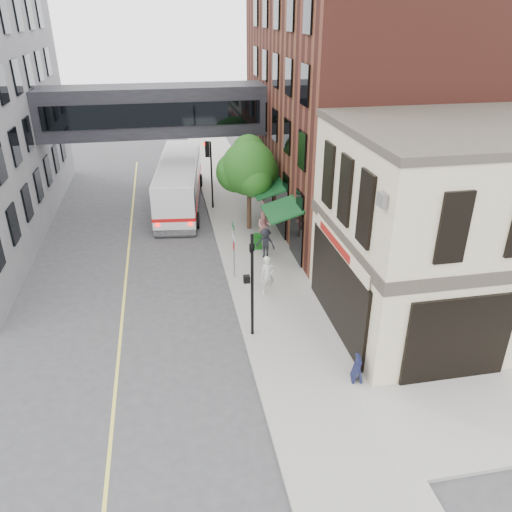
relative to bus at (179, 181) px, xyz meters
name	(u,v)px	position (x,y,z in m)	size (l,w,h in m)	color
ground	(251,368)	(1.69, -18.34, -1.74)	(120.00, 120.00, 0.00)	#38383A
sidewalk_main	(243,223)	(3.69, -4.34, -1.67)	(4.00, 60.00, 0.15)	gray
corner_building	(459,228)	(10.67, -16.34, 2.47)	(10.19, 8.12, 8.45)	beige
brick_building	(367,104)	(11.67, -3.34, 5.25)	(13.76, 18.00, 14.00)	#502119
skyway_bridge	(154,111)	(-1.31, -0.34, 4.76)	(14.00, 3.18, 3.00)	black
traffic_signal_near	(251,273)	(2.06, -16.34, 1.24)	(0.44, 0.22, 4.60)	black
traffic_signal_far	(209,162)	(1.95, -1.34, 1.60)	(0.53, 0.28, 4.50)	black
street_sign_pole	(234,245)	(2.08, -11.34, 0.19)	(0.08, 0.75, 3.00)	gray
street_tree	(248,168)	(3.89, -5.12, 2.17)	(3.80, 3.20, 5.60)	#382619
lane_marking	(127,262)	(-3.31, -8.34, -1.74)	(0.12, 40.00, 0.01)	#D8CC4C
bus	(179,181)	(0.00, 0.00, 0.00)	(3.85, 11.76, 3.11)	silver
pedestrian_a	(268,275)	(3.38, -13.22, -0.64)	(0.69, 0.45, 1.90)	beige
pedestrian_b	(264,226)	(4.46, -7.11, -0.73)	(0.83, 0.65, 1.72)	pink
pedestrian_c	(265,243)	(4.06, -9.46, -0.76)	(1.07, 0.62, 1.66)	black
newspaper_box	(258,241)	(3.87, -8.28, -1.16)	(0.43, 0.38, 0.87)	#125013
sandwich_board	(357,369)	(5.29, -19.84, -1.11)	(0.35, 0.54, 0.96)	black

